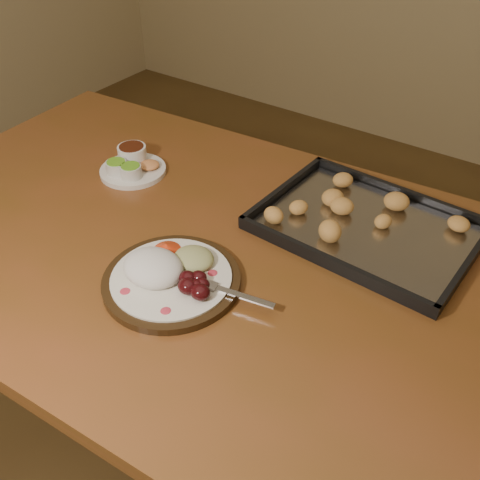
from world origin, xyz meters
The scene contains 5 objects.
ground centered at (0.00, 0.00, 0.00)m, with size 4.00×4.00×0.00m, color brown.
dining_table centered at (0.16, -0.06, 0.65)m, with size 1.55×0.99×0.75m.
dinner_plate centered at (0.19, -0.19, 0.77)m, with size 0.33×0.26×0.06m.
condiment_saucer centered at (-0.15, 0.06, 0.77)m, with size 0.16×0.16×0.05m.
baking_tray centered at (0.43, 0.17, 0.76)m, with size 0.45×0.34×0.05m.
Camera 1 is at (0.72, -0.72, 1.44)m, focal length 40.00 mm.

